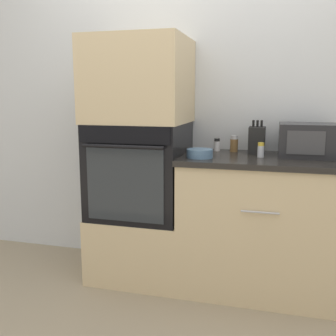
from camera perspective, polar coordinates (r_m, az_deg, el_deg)
ground_plane at (r=2.67m, az=0.90°, el=-18.44°), size 12.00×12.00×0.00m
wall_back at (r=2.95m, az=4.04°, el=9.65°), size 8.00×0.05×2.50m
oven_cabinet_base at (r=2.92m, az=-3.91°, el=-10.91°), size 0.65×0.60×0.46m
wall_oven at (r=2.76m, az=-4.08°, el=-0.17°), size 0.63×0.64×0.65m
oven_cabinet_upper at (r=2.72m, az=-4.22°, el=12.50°), size 0.65×0.60×0.56m
counter_unit at (r=2.70m, az=13.31°, el=-7.91°), size 1.05×0.63×0.90m
microwave at (r=2.68m, az=19.60°, el=3.83°), size 0.36×0.31×0.21m
knife_block at (r=2.74m, az=12.77°, el=3.99°), size 0.11×0.14×0.23m
bowl at (r=2.50m, az=4.62°, el=2.13°), size 0.17×0.17×0.05m
condiment_jar_near at (r=2.82m, az=7.12°, el=3.35°), size 0.04×0.04×0.09m
condiment_jar_mid at (r=2.79m, az=9.57°, el=3.47°), size 0.05×0.05×0.11m
condiment_jar_far at (r=2.57m, az=13.33°, el=2.54°), size 0.04×0.04×0.09m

